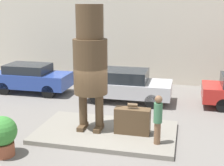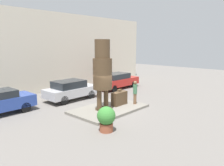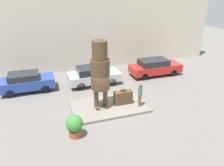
% 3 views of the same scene
% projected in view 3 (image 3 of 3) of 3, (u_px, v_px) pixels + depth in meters
% --- Properties ---
extents(ground_plane, '(60.00, 60.00, 0.00)m').
position_uv_depth(ground_plane, '(109.00, 107.00, 15.23)').
color(ground_plane, slate).
extents(pedestal, '(5.15, 3.10, 0.16)m').
position_uv_depth(pedestal, '(109.00, 106.00, 15.20)').
color(pedestal, slate).
rests_on(pedestal, ground_plane).
extents(building_backdrop, '(28.00, 0.60, 7.37)m').
position_uv_depth(building_backdrop, '(82.00, 32.00, 20.94)').
color(building_backdrop, beige).
rests_on(building_backdrop, ground_plane).
extents(statue_figure, '(1.24, 1.24, 4.58)m').
position_uv_depth(statue_figure, '(100.00, 70.00, 13.93)').
color(statue_figure, '#4C3823').
rests_on(statue_figure, pedestal).
extents(giant_suitcase, '(1.28, 0.46, 1.15)m').
position_uv_depth(giant_suitcase, '(123.00, 97.00, 15.21)').
color(giant_suitcase, '#4C3823').
rests_on(giant_suitcase, pedestal).
extents(tourist, '(0.29, 0.29, 1.70)m').
position_uv_depth(tourist, '(140.00, 94.00, 14.74)').
color(tourist, brown).
rests_on(tourist, pedestal).
extents(parked_car_blue, '(4.14, 1.76, 1.56)m').
position_uv_depth(parked_car_blue, '(27.00, 82.00, 17.24)').
color(parked_car_blue, '#284293').
rests_on(parked_car_blue, ground_plane).
extents(parked_car_silver, '(4.30, 1.89, 1.59)m').
position_uv_depth(parked_car_silver, '(94.00, 75.00, 18.49)').
color(parked_car_silver, '#B7B7BC').
rests_on(parked_car_silver, ground_plane).
extents(parked_car_red, '(4.78, 1.86, 1.55)m').
position_uv_depth(parked_car_red, '(155.00, 67.00, 20.44)').
color(parked_car_red, '#B2231E').
rests_on(parked_car_red, ground_plane).
extents(planter_pot, '(0.96, 0.96, 1.32)m').
position_uv_depth(planter_pot, '(75.00, 125.00, 12.05)').
color(planter_pot, brown).
rests_on(planter_pot, ground_plane).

